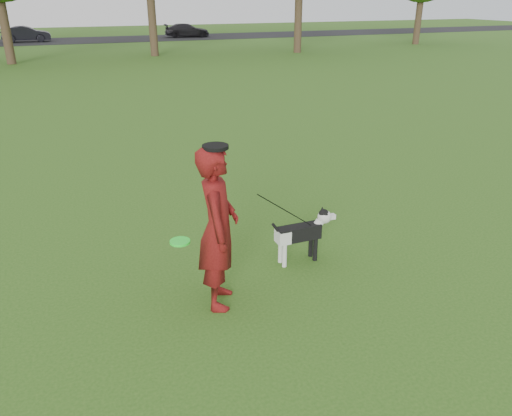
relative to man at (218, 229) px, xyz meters
name	(u,v)px	position (x,y,z in m)	size (l,w,h in m)	color
ground	(252,274)	(0.60, 0.44, -0.99)	(120.00, 120.00, 0.00)	#285116
road	(73,41)	(0.60, 40.44, -0.98)	(120.00, 7.00, 0.02)	black
man	(218,229)	(0.00, 0.00, 0.00)	(0.72, 0.47, 1.97)	#560C0C
dog	(303,231)	(1.40, 0.55, -0.53)	(0.99, 0.20, 0.76)	black
car_mid	(26,34)	(-2.87, 40.44, -0.37)	(1.26, 3.60, 1.19)	black
car_right	(187,30)	(10.17, 40.44, -0.40)	(1.58, 3.89, 1.13)	black
man_held_items	(287,212)	(0.99, 0.24, -0.04)	(2.12, 0.73, 1.47)	#20FF2E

